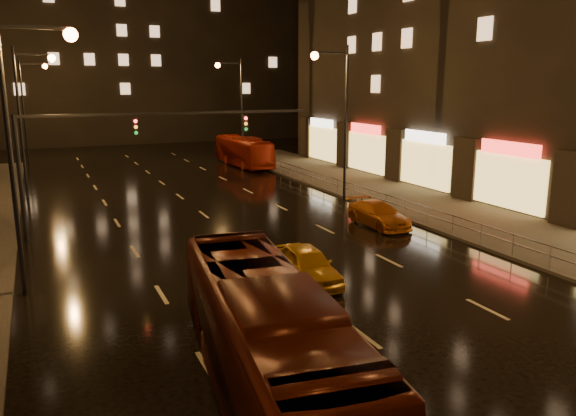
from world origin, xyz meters
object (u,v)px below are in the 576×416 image
at_px(taxi_near, 307,265).
at_px(taxi_far, 379,214).
at_px(bus_red, 267,339).
at_px(bus_curb, 243,151).

height_order(taxi_near, taxi_far, taxi_near).
bearing_deg(taxi_near, bus_red, -119.57).
xyz_separation_m(bus_red, bus_curb, (13.02, 38.08, -0.17)).
bearing_deg(bus_curb, taxi_near, -106.57).
xyz_separation_m(bus_red, taxi_near, (4.52, 7.02, -0.83)).
distance_m(bus_curb, taxi_far, 24.68).
relative_size(bus_curb, taxi_far, 2.20).
relative_size(bus_red, taxi_near, 2.65).
height_order(bus_red, taxi_near, bus_red).
bearing_deg(taxi_near, taxi_far, 43.74).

